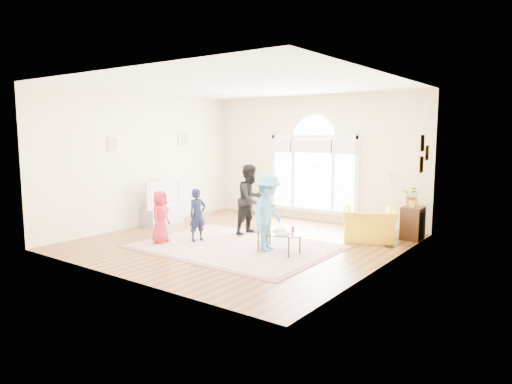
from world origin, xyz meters
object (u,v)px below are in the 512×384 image
Objects in this scene: area_rug at (236,246)px; television at (162,194)px; armchair at (369,225)px; tv_console at (162,216)px; coffee_table at (279,233)px.

area_rug is 3.07m from television.
armchair reaches higher than area_rug.
television is 5.03m from armchair.
coffee_table reaches higher than tv_console.
armchair is at bearing 15.27° from television.
coffee_table is (3.88, -0.63, 0.19)m from tv_console.
area_rug is 3.11× the size of television.
television is 1.08× the size of coffee_table.
area_rug is 3.41× the size of armchair.
coffee_table is (0.98, 0.08, 0.39)m from area_rug.
area_rug is 3.60× the size of tv_console.
area_rug is 3.35× the size of coffee_table.
television is 1.10× the size of armchair.
tv_console is 0.54m from television.
area_rug is 1.06m from coffee_table.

